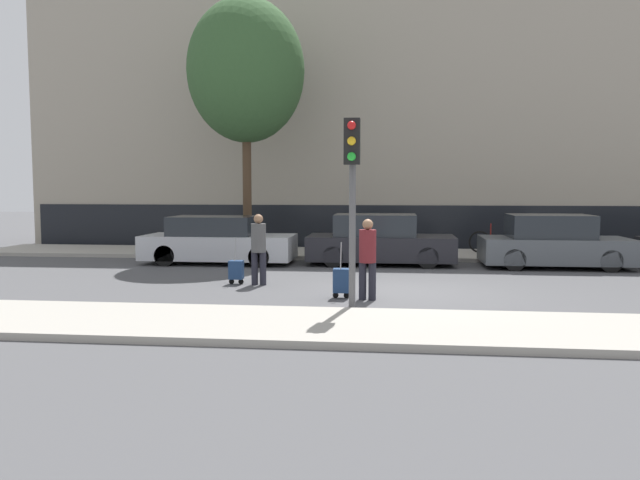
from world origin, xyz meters
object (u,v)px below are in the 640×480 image
parked_car_1 (379,241)px  traffic_light (352,175)px  parked_car_0 (218,241)px  trolley_right (341,281)px  parked_car_2 (553,243)px  bare_tree_near_crossing (246,71)px  pedestrian_left (259,245)px  pedestrian_right (368,254)px  trolley_left (236,270)px  parked_bicycle (496,242)px

parked_car_1 → traffic_light: (-0.35, -7.11, 1.79)m
parked_car_0 → trolley_right: size_ratio=3.85×
parked_car_2 → bare_tree_near_crossing: 10.61m
parked_car_1 → trolley_right: size_ratio=3.70×
trolley_right → parked_car_2: bearing=45.0°
parked_car_2 → pedestrian_left: 8.52m
parked_car_0 → parked_car_1: (4.74, 0.30, 0.02)m
parked_car_1 → trolley_right: (-0.65, -5.68, -0.32)m
parked_car_2 → pedestrian_right: bearing=-131.5°
parked_car_1 → parked_car_2: size_ratio=1.06×
parked_car_0 → parked_car_1: bearing=3.6°
parked_car_2 → trolley_right: (-5.50, -5.49, -0.33)m
trolley_left → traffic_light: 4.67m
trolley_right → parked_car_1: bearing=83.4°
trolley_left → trolley_right: size_ratio=0.95×
parked_car_2 → parked_bicycle: 2.85m
trolley_left → parked_bicycle: (6.96, 6.55, 0.16)m
bare_tree_near_crossing → trolley_right: bearing=-63.2°
trolley_left → bare_tree_near_crossing: bare_tree_near_crossing is taller
parked_bicycle → parked_car_2: bearing=-67.0°
parked_car_0 → trolley_left: bearing=-68.3°
parked_car_0 → traffic_light: (4.40, -6.82, 1.81)m
trolley_right → bare_tree_near_crossing: bearing=116.8°
pedestrian_left → trolley_right: bearing=-31.2°
pedestrian_left → pedestrian_right: pedestrian_left is taller
parked_car_1 → bare_tree_near_crossing: bearing=161.3°
parked_bicycle → bare_tree_near_crossing: size_ratio=0.22×
parked_car_0 → pedestrian_right: pedestrian_right is taller
parked_car_0 → parked_bicycle: (8.48, 2.73, -0.16)m
pedestrian_left → pedestrian_right: (2.56, -1.63, -0.01)m
parked_car_1 → parked_bicycle: bearing=33.1°
pedestrian_right → traffic_light: 2.05m
parked_car_0 → trolley_left: (1.52, -3.82, -0.32)m
parked_car_1 → trolley_left: (-3.23, -4.12, -0.35)m
parked_car_1 → trolley_left: bearing=-128.1°
traffic_light → parked_bicycle: bearing=66.8°
parked_car_2 → pedestrian_right: 7.49m
parked_car_1 → parked_bicycle: (3.73, 2.43, -0.19)m
trolley_left → traffic_light: bearing=-46.2°
parked_car_0 → bare_tree_near_crossing: bare_tree_near_crossing is taller
parked_car_2 → trolley_left: size_ratio=3.67×
trolley_left → traffic_light: size_ratio=0.32×
parked_car_0 → traffic_light: traffic_light is taller
parked_car_1 → parked_car_2: bearing=-2.2°
trolley_left → pedestrian_right: pedestrian_right is taller
pedestrian_left → traffic_light: traffic_light is taller
parked_car_1 → parked_car_2: parked_car_2 is taller
parked_car_2 → traffic_light: traffic_light is taller
parked_car_0 → pedestrian_left: 4.40m
parked_car_0 → parked_car_1: 4.75m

